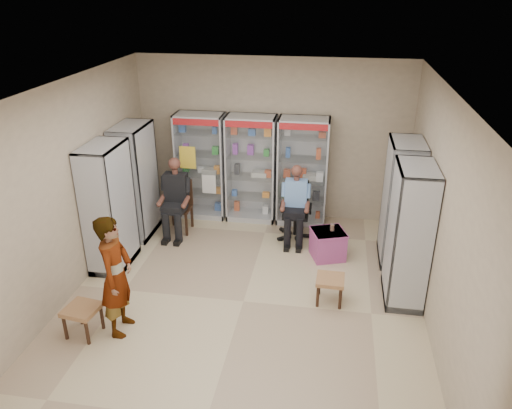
% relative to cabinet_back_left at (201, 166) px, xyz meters
% --- Properties ---
extents(floor, '(6.00, 6.00, 0.00)m').
position_rel_cabinet_back_left_xyz_m(floor, '(1.30, -2.73, -1.00)').
color(floor, tan).
rests_on(floor, ground).
extents(room_shell, '(5.02, 6.02, 3.01)m').
position_rel_cabinet_back_left_xyz_m(room_shell, '(1.30, -2.73, 0.97)').
color(room_shell, tan).
rests_on(room_shell, ground).
extents(cabinet_back_left, '(0.90, 0.50, 2.00)m').
position_rel_cabinet_back_left_xyz_m(cabinet_back_left, '(0.00, 0.00, 0.00)').
color(cabinet_back_left, '#AAACB1').
rests_on(cabinet_back_left, floor).
extents(cabinet_back_mid, '(0.90, 0.50, 2.00)m').
position_rel_cabinet_back_left_xyz_m(cabinet_back_mid, '(0.95, 0.00, 0.00)').
color(cabinet_back_mid, '#AFB2B7').
rests_on(cabinet_back_mid, floor).
extents(cabinet_back_right, '(0.90, 0.50, 2.00)m').
position_rel_cabinet_back_left_xyz_m(cabinet_back_right, '(1.90, 0.00, 0.00)').
color(cabinet_back_right, '#A1A4A8').
rests_on(cabinet_back_right, floor).
extents(cabinet_right_far, '(0.90, 0.50, 2.00)m').
position_rel_cabinet_back_left_xyz_m(cabinet_right_far, '(3.53, -1.13, 0.00)').
color(cabinet_right_far, '#ACAEB4').
rests_on(cabinet_right_far, floor).
extents(cabinet_right_near, '(0.90, 0.50, 2.00)m').
position_rel_cabinet_back_left_xyz_m(cabinet_right_near, '(3.53, -2.23, 0.00)').
color(cabinet_right_near, silver).
rests_on(cabinet_right_near, floor).
extents(cabinet_left_far, '(0.90, 0.50, 2.00)m').
position_rel_cabinet_back_left_xyz_m(cabinet_left_far, '(-0.93, -0.93, 0.00)').
color(cabinet_left_far, '#B4B8BC').
rests_on(cabinet_left_far, floor).
extents(cabinet_left_near, '(0.90, 0.50, 2.00)m').
position_rel_cabinet_back_left_xyz_m(cabinet_left_near, '(-0.93, -2.03, 0.00)').
color(cabinet_left_near, silver).
rests_on(cabinet_left_near, floor).
extents(wooden_chair, '(0.42, 0.42, 0.94)m').
position_rel_cabinet_back_left_xyz_m(wooden_chair, '(-0.25, -0.73, -0.53)').
color(wooden_chair, '#332013').
rests_on(wooden_chair, floor).
extents(seated_customer, '(0.44, 0.60, 1.34)m').
position_rel_cabinet_back_left_xyz_m(seated_customer, '(-0.25, -0.78, -0.33)').
color(seated_customer, black).
rests_on(seated_customer, floor).
extents(office_chair, '(0.56, 0.56, 1.02)m').
position_rel_cabinet_back_left_xyz_m(office_chair, '(1.85, -0.66, -0.49)').
color(office_chair, black).
rests_on(office_chair, floor).
extents(seated_shopkeeper, '(0.43, 0.60, 1.30)m').
position_rel_cabinet_back_left_xyz_m(seated_shopkeeper, '(1.85, -0.71, -0.35)').
color(seated_shopkeeper, '#729EE3').
rests_on(seated_shopkeeper, floor).
extents(pink_trunk, '(0.63, 0.62, 0.48)m').
position_rel_cabinet_back_left_xyz_m(pink_trunk, '(2.44, -1.27, -0.76)').
color(pink_trunk, '#AF467E').
rests_on(pink_trunk, floor).
extents(tea_glass, '(0.07, 0.07, 0.10)m').
position_rel_cabinet_back_left_xyz_m(tea_glass, '(2.49, -1.23, -0.47)').
color(tea_glass, '#501D06').
rests_on(tea_glass, pink_trunk).
extents(woven_stool_a, '(0.40, 0.40, 0.39)m').
position_rel_cabinet_back_left_xyz_m(woven_stool_a, '(2.51, -2.53, -0.81)').
color(woven_stool_a, tan).
rests_on(woven_stool_a, floor).
extents(woven_stool_b, '(0.46, 0.46, 0.41)m').
position_rel_cabinet_back_left_xyz_m(woven_stool_b, '(-0.60, -3.75, -0.80)').
color(woven_stool_b, olive).
rests_on(woven_stool_b, floor).
extents(standing_man, '(0.42, 0.61, 1.64)m').
position_rel_cabinet_back_left_xyz_m(standing_man, '(-0.16, -3.58, -0.18)').
color(standing_man, '#969698').
rests_on(standing_man, floor).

